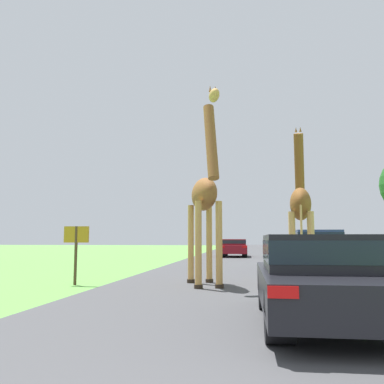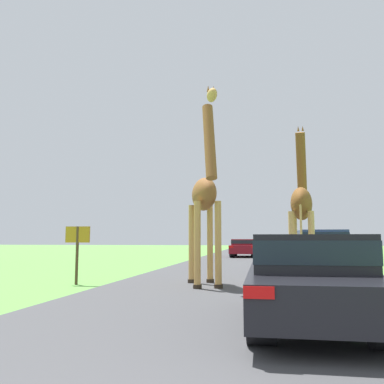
% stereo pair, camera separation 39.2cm
% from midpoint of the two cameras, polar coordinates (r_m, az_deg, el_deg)
% --- Properties ---
extents(road, '(7.82, 120.00, 0.00)m').
position_cam_midpoint_polar(road, '(30.60, 9.61, -8.82)').
color(road, '#424244').
rests_on(road, ground).
extents(giraffe_near_road, '(1.16, 2.74, 5.00)m').
position_cam_midpoint_polar(giraffe_near_road, '(10.90, 2.82, -0.60)').
color(giraffe_near_road, tan).
rests_on(giraffe_near_road, ground).
extents(giraffe_companion, '(0.84, 2.71, 4.67)m').
position_cam_midpoint_polar(giraffe_companion, '(11.53, 16.08, -1.60)').
color(giraffe_companion, tan).
rests_on(giraffe_companion, ground).
extents(car_lead_maroon, '(1.71, 4.05, 1.28)m').
position_cam_midpoint_polar(car_lead_maroon, '(6.28, 17.81, -11.18)').
color(car_lead_maroon, black).
rests_on(car_lead_maroon, ground).
extents(car_queue_right, '(1.78, 4.12, 1.22)m').
position_cam_midpoint_polar(car_queue_right, '(28.85, 7.65, -7.69)').
color(car_queue_right, maroon).
rests_on(car_queue_right, ground).
extents(car_queue_left, '(1.74, 4.27, 1.55)m').
position_cam_midpoint_polar(car_queue_left, '(15.75, 18.49, -7.75)').
color(car_queue_left, navy).
rests_on(car_queue_left, ground).
extents(sign_post, '(0.70, 0.08, 1.57)m').
position_cam_midpoint_polar(sign_post, '(11.56, -14.85, -7.04)').
color(sign_post, '#4C3823').
rests_on(sign_post, ground).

